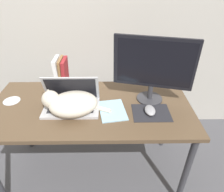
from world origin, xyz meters
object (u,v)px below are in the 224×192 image
(external_monitor, at_px, (153,67))
(computer_mouse, at_px, (150,110))
(cat, at_px, (71,103))
(cd_disc, at_px, (12,101))
(book_row, at_px, (62,74))
(laptop, at_px, (72,102))
(notepad, at_px, (112,110))

(external_monitor, relative_size, computer_mouse, 4.72)
(computer_mouse, bearing_deg, cat, 178.22)
(cat, relative_size, external_monitor, 0.86)
(cat, relative_size, cd_disc, 3.82)
(external_monitor, height_order, computer_mouse, external_monitor)
(book_row, bearing_deg, cat, -70.42)
(cd_disc, bearing_deg, computer_mouse, -8.73)
(laptop, distance_m, cat, 0.06)
(notepad, height_order, cd_disc, notepad)
(laptop, height_order, external_monitor, external_monitor)
(cat, distance_m, external_monitor, 0.60)
(computer_mouse, height_order, book_row, book_row)
(cat, bearing_deg, external_monitor, 14.59)
(computer_mouse, distance_m, book_row, 0.74)
(laptop, xyz_separation_m, cd_disc, (-0.46, 0.08, -0.04))
(cat, xyz_separation_m, book_row, (-0.12, 0.33, 0.05))
(laptop, relative_size, book_row, 1.51)
(book_row, relative_size, notepad, 0.96)
(notepad, distance_m, cd_disc, 0.75)
(external_monitor, distance_m, cd_disc, 1.05)
(external_monitor, distance_m, book_row, 0.71)
(cd_disc, bearing_deg, book_row, 29.43)
(computer_mouse, height_order, notepad, computer_mouse)
(cat, distance_m, notepad, 0.28)
(laptop, bearing_deg, cat, -84.25)
(cat, relative_size, book_row, 1.83)
(external_monitor, relative_size, book_row, 2.12)
(computer_mouse, height_order, cd_disc, computer_mouse)
(computer_mouse, xyz_separation_m, book_row, (-0.65, 0.35, 0.10))
(computer_mouse, distance_m, cd_disc, 1.00)
(cat, bearing_deg, laptop, 95.75)
(cat, xyz_separation_m, notepad, (0.28, 0.01, -0.07))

